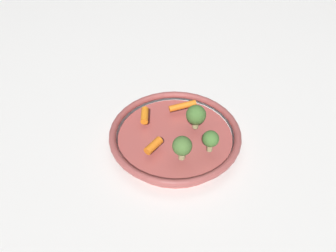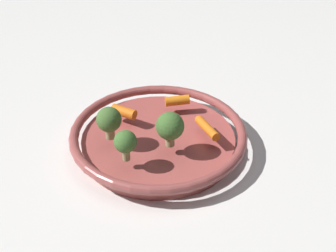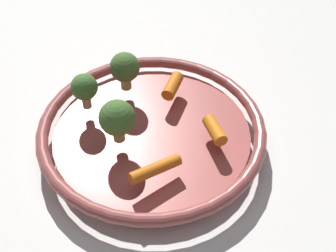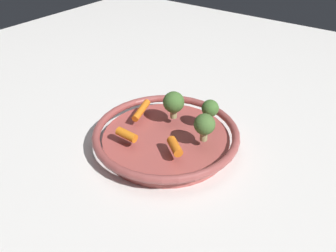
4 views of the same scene
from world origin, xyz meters
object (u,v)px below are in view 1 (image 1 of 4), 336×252
at_px(baby_carrot_near_rim, 183,106).
at_px(broccoli_floret_large, 196,115).
at_px(baby_carrot_right, 145,115).
at_px(broccoli_floret_small, 211,139).
at_px(serving_bowl, 175,137).
at_px(broccoli_floret_mid, 182,146).
at_px(baby_carrot_back, 153,146).

relative_size(baby_carrot_near_rim, broccoli_floret_large, 1.10).
distance_m(baby_carrot_right, broccoli_floret_small, 0.18).
height_order(serving_bowl, broccoli_floret_small, broccoli_floret_small).
distance_m(baby_carrot_near_rim, broccoli_floret_mid, 0.17).
relative_size(baby_carrot_back, broccoli_floret_large, 0.74).
height_order(broccoli_floret_mid, broccoli_floret_small, broccoli_floret_mid).
bearing_deg(broccoli_floret_small, broccoli_floret_mid, 20.74).
bearing_deg(broccoli_floret_large, baby_carrot_back, 36.56).
xyz_separation_m(serving_bowl, baby_carrot_right, (0.07, -0.04, 0.03)).
distance_m(broccoli_floret_mid, broccoli_floret_large, 0.10).
bearing_deg(broccoli_floret_mid, baby_carrot_back, -23.34).
xyz_separation_m(broccoli_floret_mid, broccoli_floret_large, (-0.03, -0.10, 0.00)).
distance_m(baby_carrot_near_rim, baby_carrot_right, 0.10).
relative_size(baby_carrot_right, broccoli_floret_small, 0.83).
height_order(baby_carrot_near_rim, baby_carrot_right, same).
relative_size(baby_carrot_near_rim, broccoli_floret_mid, 1.16).
distance_m(broccoli_floret_small, broccoli_floret_large, 0.08).
bearing_deg(broccoli_floret_large, serving_bowl, 16.72).
xyz_separation_m(serving_bowl, broccoli_floret_small, (-0.08, 0.06, 0.05)).
distance_m(broccoli_floret_mid, broccoli_floret_small, 0.07).
xyz_separation_m(baby_carrot_back, broccoli_floret_mid, (-0.06, 0.03, 0.03)).
bearing_deg(broccoli_floret_large, baby_carrot_right, -13.87).
bearing_deg(baby_carrot_right, baby_carrot_back, 104.10).
distance_m(serving_bowl, baby_carrot_near_rim, 0.09).
distance_m(serving_bowl, broccoli_floret_large, 0.07).
bearing_deg(serving_bowl, broccoli_floret_large, -163.28).
xyz_separation_m(serving_bowl, baby_carrot_back, (0.05, 0.06, 0.03)).
bearing_deg(broccoli_floret_large, broccoli_floret_mid, 71.18).
bearing_deg(serving_bowl, baby_carrot_near_rim, -102.60).
bearing_deg(baby_carrot_near_rim, broccoli_floret_mid, 88.51).
bearing_deg(baby_carrot_near_rim, baby_carrot_back, 64.45).
xyz_separation_m(baby_carrot_near_rim, baby_carrot_right, (0.09, 0.04, 0.00)).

